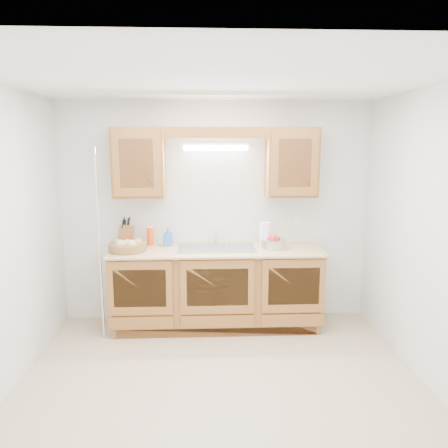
{
  "coord_description": "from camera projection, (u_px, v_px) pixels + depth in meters",
  "views": [
    {
      "loc": [
        -0.13,
        -3.45,
        2.02
      ],
      "look_at": [
        0.07,
        0.85,
        1.23
      ],
      "focal_mm": 35.0,
      "sensor_mm": 36.0,
      "label": 1
    }
  ],
  "objects": [
    {
      "name": "valance",
      "position": [
        216.0,
        133.0,
        4.54
      ],
      "size": [
        2.2,
        0.05,
        0.12
      ],
      "primitive_type": "cube",
      "color": "brown",
      "rests_on": "room"
    },
    {
      "name": "outlet_plate",
      "position": [
        297.0,
        221.0,
        5.06
      ],
      "size": [
        0.08,
        0.01,
        0.12
      ],
      "primitive_type": "cube",
      "color": "white",
      "rests_on": "room"
    },
    {
      "name": "base_cabinets",
      "position": [
        217.0,
        288.0,
        4.86
      ],
      "size": [
        2.2,
        0.6,
        0.86
      ],
      "primitive_type": "cube",
      "color": "brown",
      "rests_on": "ground"
    },
    {
      "name": "room",
      "position": [
        220.0,
        241.0,
        3.53
      ],
      "size": [
        3.52,
        3.5,
        2.5
      ],
      "color": "tan",
      "rests_on": "ground"
    },
    {
      "name": "knife_block",
      "position": [
        126.0,
        235.0,
        4.89
      ],
      "size": [
        0.17,
        0.22,
        0.33
      ],
      "rotation": [
        0.0,
        0.0,
        -0.38
      ],
      "color": "brown",
      "rests_on": "countertop"
    },
    {
      "name": "upper_cabinet_right",
      "position": [
        292.0,
        162.0,
        4.78
      ],
      "size": [
        0.55,
        0.33,
        0.75
      ],
      "primitive_type": "cube",
      "color": "brown",
      "rests_on": "room"
    },
    {
      "name": "apple_bowl",
      "position": [
        273.0,
        243.0,
        4.77
      ],
      "size": [
        0.32,
        0.32,
        0.14
      ],
      "rotation": [
        0.0,
        0.0,
        0.25
      ],
      "color": "silver",
      "rests_on": "countertop"
    },
    {
      "name": "paper_towel",
      "position": [
        265.0,
        235.0,
        4.83
      ],
      "size": [
        0.16,
        0.16,
        0.33
      ],
      "rotation": [
        0.0,
        0.0,
        0.2
      ],
      "color": "silver",
      "rests_on": "countertop"
    },
    {
      "name": "sponge",
      "position": [
        263.0,
        242.0,
        5.03
      ],
      "size": [
        0.1,
        0.07,
        0.02
      ],
      "rotation": [
        0.0,
        0.0,
        -0.03
      ],
      "color": "#CC333F",
      "rests_on": "countertop"
    },
    {
      "name": "wire_shelf_pole",
      "position": [
        100.0,
        246.0,
        4.44
      ],
      "size": [
        0.03,
        0.03,
        2.0
      ],
      "primitive_type": "cylinder",
      "color": "silver",
      "rests_on": "ground"
    },
    {
      "name": "sink",
      "position": [
        217.0,
        254.0,
        4.79
      ],
      "size": [
        0.84,
        0.46,
        0.36
      ],
      "color": "#9E9EA3",
      "rests_on": "countertop"
    },
    {
      "name": "countertop",
      "position": [
        217.0,
        250.0,
        4.76
      ],
      "size": [
        2.3,
        0.63,
        0.04
      ],
      "primitive_type": "cube",
      "color": "tan",
      "rests_on": "base_cabinets"
    },
    {
      "name": "fluorescent_fixture",
      "position": [
        216.0,
        147.0,
        4.79
      ],
      "size": [
        0.76,
        0.08,
        0.08
      ],
      "color": "white",
      "rests_on": "room"
    },
    {
      "name": "soap_bottle",
      "position": [
        168.0,
        237.0,
        4.88
      ],
      "size": [
        0.11,
        0.11,
        0.21
      ],
      "primitive_type": "imported",
      "rotation": [
        0.0,
        0.0,
        0.16
      ],
      "color": "blue",
      "rests_on": "countertop"
    },
    {
      "name": "orange_canister",
      "position": [
        150.0,
        236.0,
        4.91
      ],
      "size": [
        0.09,
        0.09,
        0.21
      ],
      "rotation": [
        0.0,
        0.0,
        -0.4
      ],
      "color": "#FF490E",
      "rests_on": "countertop"
    },
    {
      "name": "fruit_basket",
      "position": [
        128.0,
        246.0,
        4.66
      ],
      "size": [
        0.5,
        0.5,
        0.12
      ],
      "rotation": [
        0.0,
        0.0,
        0.31
      ],
      "color": "olive",
      "rests_on": "countertop"
    },
    {
      "name": "upper_cabinet_left",
      "position": [
        139.0,
        163.0,
        4.7
      ],
      "size": [
        0.55,
        0.33,
        0.75
      ],
      "primitive_type": "cube",
      "color": "brown",
      "rests_on": "room"
    }
  ]
}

